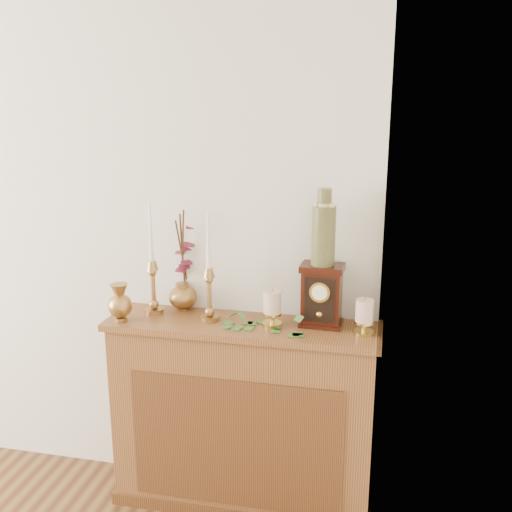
% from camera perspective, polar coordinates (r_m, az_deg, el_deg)
% --- Properties ---
extents(console_shelf, '(1.24, 0.34, 0.93)m').
position_cam_1_polar(console_shelf, '(2.92, -1.30, -15.43)').
color(console_shelf, brown).
rests_on(console_shelf, ground).
extents(candlestick_left, '(0.09, 0.09, 0.52)m').
position_cam_1_polar(candlestick_left, '(2.81, -9.81, -2.11)').
color(candlestick_left, '#A67E42').
rests_on(candlestick_left, console_shelf).
extents(candlestick_center, '(0.08, 0.08, 0.51)m').
position_cam_1_polar(candlestick_center, '(2.69, -4.49, -2.84)').
color(candlestick_center, '#A67E42').
rests_on(candlestick_center, console_shelf).
extents(bud_vase, '(0.11, 0.11, 0.18)m').
position_cam_1_polar(bud_vase, '(2.76, -12.83, -4.39)').
color(bud_vase, '#A67E42').
rests_on(bud_vase, console_shelf).
extents(ginger_jar, '(0.20, 0.21, 0.49)m').
position_cam_1_polar(ginger_jar, '(2.85, -6.77, -0.67)').
color(ginger_jar, '#A67E42').
rests_on(ginger_jar, console_shelf).
extents(pillar_candle_left, '(0.09, 0.09, 0.17)m').
position_cam_1_polar(pillar_candle_left, '(2.64, 1.56, -4.83)').
color(pillar_candle_left, gold).
rests_on(pillar_candle_left, console_shelf).
extents(pillar_candle_right, '(0.09, 0.09, 0.17)m').
position_cam_1_polar(pillar_candle_right, '(2.59, 10.28, -5.56)').
color(pillar_candle_right, gold).
rests_on(pillar_candle_right, console_shelf).
extents(ivy_garland, '(0.44, 0.19, 0.07)m').
position_cam_1_polar(ivy_garland, '(2.63, 1.33, -6.74)').
color(ivy_garland, '#386627').
rests_on(ivy_garland, console_shelf).
extents(mantel_clock, '(0.19, 0.14, 0.28)m').
position_cam_1_polar(mantel_clock, '(2.65, 6.27, -3.80)').
color(mantel_clock, black).
rests_on(mantel_clock, console_shelf).
extents(ceramic_vase, '(0.10, 0.10, 0.33)m').
position_cam_1_polar(ceramic_vase, '(2.57, 6.46, 2.37)').
color(ceramic_vase, black).
rests_on(ceramic_vase, mantel_clock).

